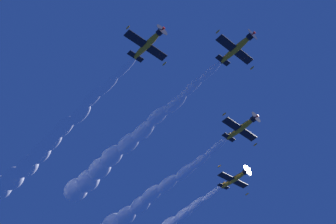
{
  "coord_description": "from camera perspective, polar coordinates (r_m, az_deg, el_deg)",
  "views": [
    {
      "loc": [
        35.97,
        10.07,
        2.04
      ],
      "look_at": [
        0.25,
        -15.46,
        67.36
      ],
      "focal_mm": 46.38,
      "sensor_mm": 36.0,
      "label": 1
    }
  ],
  "objects": [
    {
      "name": "airplane_slot_tail",
      "position": [
        90.07,
        8.8,
        -8.65
      ],
      "size": [
        8.41,
        7.7,
        2.94
      ],
      "color": "orange"
    },
    {
      "name": "smoke_trail_left_wingman",
      "position": [
        97.37,
        -6.3,
        -13.94
      ],
      "size": [
        12.49,
        45.65,
        4.93
      ],
      "color": "white"
    },
    {
      "name": "airplane_left_wingman",
      "position": [
        79.88,
        9.69,
        -2.04
      ],
      "size": [
        8.52,
        7.71,
        2.76
      ],
      "color": "orange"
    },
    {
      "name": "smoke_trail_lead",
      "position": [
        88.36,
        -7.89,
        -6.47
      ],
      "size": [
        12.41,
        45.0,
        5.28
      ],
      "color": "white"
    },
    {
      "name": "airplane_lead",
      "position": [
        73.38,
        9.08,
        8.32
      ],
      "size": [
        8.39,
        7.72,
        2.88
      ],
      "color": "orange"
    },
    {
      "name": "smoke_trail_right_wingman",
      "position": [
        90.96,
        -17.4,
        -5.88
      ],
      "size": [
        11.52,
        46.28,
        5.27
      ],
      "color": "white"
    },
    {
      "name": "airplane_right_wingman",
      "position": [
        72.01,
        -2.6,
        8.96
      ],
      "size": [
        8.43,
        7.72,
        2.85
      ],
      "color": "orange"
    }
  ]
}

